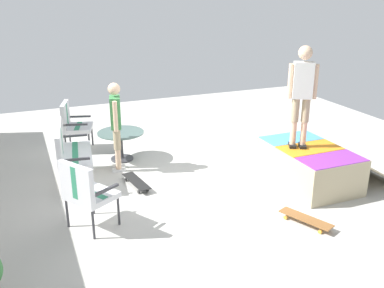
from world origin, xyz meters
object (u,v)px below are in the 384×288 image
object	(u,v)px
patio_chair_near_house	(72,122)
person_skater	(302,90)
patio_chair_by_wall	(84,190)
person_watching	(116,121)
skateboard_spare	(306,219)
patio_table	(121,140)
skateboard_by_bench	(136,182)
skate_ramp	(310,165)
patio_bench	(68,149)

from	to	relation	value
patio_chair_near_house	person_skater	xyz separation A→B (m)	(-3.07, -3.35, 1.03)
patio_chair_near_house	patio_chair_by_wall	distance (m)	3.32
patio_chair_by_wall	person_skater	xyz separation A→B (m)	(0.24, -3.63, 1.03)
person_watching	person_skater	distance (m)	3.29
patio_chair_near_house	skateboard_spare	xyz separation A→B (m)	(-4.36, -2.64, -0.53)
person_watching	skateboard_spare	world-z (taller)	person_watching
patio_chair_near_house	patio_table	bearing A→B (deg)	-138.66
person_skater	person_watching	bearing A→B (deg)	58.33
patio_chair_by_wall	skateboard_by_bench	distance (m)	1.58
patio_chair_near_house	patio_table	distance (m)	1.22
patio_chair_by_wall	skateboard_spare	world-z (taller)	patio_chair_by_wall
skate_ramp	person_skater	distance (m)	1.34
patio_chair_near_house	patio_chair_by_wall	xyz separation A→B (m)	(-3.30, 0.28, 0.00)
patio_chair_near_house	person_skater	bearing A→B (deg)	-132.44
person_skater	skateboard_spare	xyz separation A→B (m)	(-1.30, 0.72, -1.56)
patio_chair_by_wall	patio_table	world-z (taller)	patio_chair_by_wall
patio_bench	person_watching	distance (m)	0.99
skate_ramp	skateboard_spare	world-z (taller)	skate_ramp
skate_ramp	patio_bench	size ratio (longest dim) A/B	1.47
skateboard_by_bench	person_watching	bearing A→B (deg)	7.55
patio_table	skateboard_by_bench	xyz separation A→B (m)	(-1.30, 0.07, -0.32)
patio_bench	patio_table	world-z (taller)	patio_bench
skate_ramp	skateboard_by_bench	bearing A→B (deg)	71.10
skateboard_spare	patio_chair_near_house	bearing A→B (deg)	31.14
patio_bench	patio_chair_near_house	bearing A→B (deg)	-10.18
patio_chair_by_wall	skateboard_by_bench	xyz separation A→B (m)	(1.10, -1.01, -0.53)
skate_ramp	skateboard_spare	distance (m)	1.53
skate_ramp	skateboard_spare	bearing A→B (deg)	141.67
patio_bench	skateboard_spare	bearing A→B (deg)	-133.51
patio_chair_by_wall	patio_chair_near_house	bearing A→B (deg)	-4.89
patio_table	skateboard_spare	world-z (taller)	patio_table
patio_table	person_watching	distance (m)	0.75
patio_table	skateboard_by_bench	bearing A→B (deg)	176.97
patio_bench	skateboard_by_bench	bearing A→B (deg)	-121.30
person_skater	patio_table	bearing A→B (deg)	49.79
patio_chair_by_wall	skateboard_by_bench	size ratio (longest dim) A/B	1.24
skate_ramp	person_watching	bearing A→B (deg)	58.64
patio_bench	person_skater	bearing A→B (deg)	-112.07
patio_chair_near_house	person_watching	world-z (taller)	person_watching
skateboard_spare	patio_chair_by_wall	bearing A→B (deg)	70.03
patio_bench	person_watching	bearing A→B (deg)	-76.73
person_watching	person_skater	world-z (taller)	person_skater
patio_bench	patio_chair_by_wall	distance (m)	1.71
patio_chair_by_wall	person_skater	distance (m)	3.78
patio_chair_near_house	person_skater	distance (m)	4.66
skateboard_spare	patio_bench	bearing A→B (deg)	46.49
skate_ramp	skateboard_by_bench	xyz separation A→B (m)	(0.97, 2.85, -0.24)
skate_ramp	person_skater	world-z (taller)	person_skater
skateboard_by_bench	patio_chair_by_wall	bearing A→B (deg)	137.45
patio_bench	person_skater	size ratio (longest dim) A/B	0.77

